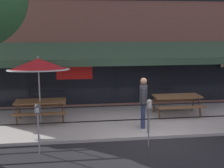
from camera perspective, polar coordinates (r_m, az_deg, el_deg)
The scene contains 10 objects.
ground_plane at distance 9.98m, azimuth 7.02°, elevation -10.04°, with size 120.00×120.00×0.00m, color black.
patio_deck at distance 11.81m, azimuth 4.54°, elevation -6.46°, with size 15.00×4.00×0.10m, color #ADA89E.
restaurant_building at distance 13.47m, azimuth 2.70°, elevation 11.45°, with size 15.00×1.60×7.48m.
patio_railing at distance 10.01m, azimuth 6.69°, elevation -5.16°, with size 13.84×0.04×0.97m.
picnic_table_left at distance 11.50m, azimuth -12.94°, elevation -3.76°, with size 1.80×1.42×0.76m.
picnic_table_centre at distance 12.30m, azimuth 11.79°, elevation -2.80°, with size 1.80×1.42×0.76m.
patio_umbrella_left at distance 11.09m, azimuth -13.32°, elevation 3.44°, with size 2.14×2.14×2.38m.
pedestrian_walking at distance 10.51m, azimuth 5.74°, elevation -2.93°, with size 0.32×0.61×1.71m.
parking_meter_near at distance 8.77m, azimuth -13.41°, elevation -5.28°, with size 0.15×0.16×1.42m.
parking_meter_far at distance 9.09m, azimuth 6.82°, elevation -4.49°, with size 0.15×0.16×1.42m.
Camera 1 is at (-2.46, -9.02, 3.50)m, focal length 50.00 mm.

